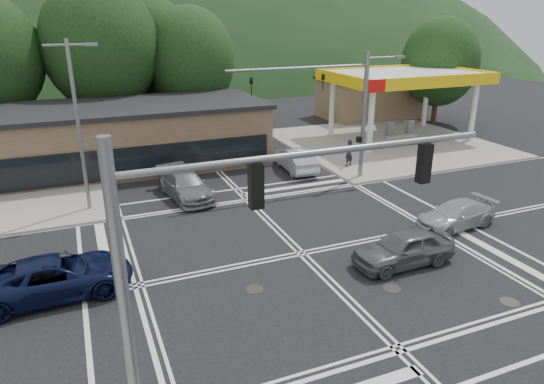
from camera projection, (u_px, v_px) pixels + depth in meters
name	position (u px, v px, depth m)	size (l,w,h in m)	color
ground	(301.00, 253.00, 21.75)	(120.00, 120.00, 0.00)	black
sidewalk_ne	(386.00, 143.00, 40.11)	(16.00, 16.00, 0.15)	gray
gas_station_canopy	(404.00, 79.00, 39.96)	(12.32, 8.34, 5.75)	silver
convenience_store	(371.00, 99.00, 49.94)	(10.00, 6.00, 3.80)	#846B4F
commercial_row	(88.00, 141.00, 32.94)	(24.00, 8.00, 4.00)	brown
hill_north	(112.00, 66.00, 99.79)	(252.00, 126.00, 140.00)	#193518
tree_n_b	(100.00, 45.00, 37.72)	(9.00, 9.00, 12.98)	#382619
tree_n_c	(190.00, 60.00, 40.68)	(7.60, 7.60, 10.87)	#382619
tree_n_e	(145.00, 50.00, 42.84)	(8.40, 8.40, 11.98)	#382619
tree_ne	(440.00, 62.00, 45.68)	(7.20, 7.20, 9.99)	#382619
streetlight_nw	(79.00, 119.00, 24.79)	(2.50, 0.25, 9.00)	slate
signal_mast_ne	(347.00, 102.00, 29.60)	(11.65, 0.30, 8.00)	slate
signal_mast_sw	(206.00, 257.00, 10.58)	(9.14, 0.28, 8.00)	slate
car_blue_west	(56.00, 277.00, 18.31)	(2.57, 5.56, 1.55)	black
car_grey_center	(404.00, 248.00, 20.58)	(1.81, 4.51, 1.54)	#535558
car_silver_east	(456.00, 215.00, 24.29)	(1.81, 4.44, 1.29)	#A5A7AC
car_queue_a	(295.00, 159.00, 33.10)	(1.66, 4.77, 1.57)	#AAADB1
car_queue_b	(233.00, 147.00, 36.62)	(1.56, 3.89, 1.32)	beige
car_northbound	(185.00, 185.00, 28.16)	(2.09, 5.15, 1.50)	slate
pedestrian	(349.00, 153.00, 33.47)	(0.68, 0.45, 1.86)	black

